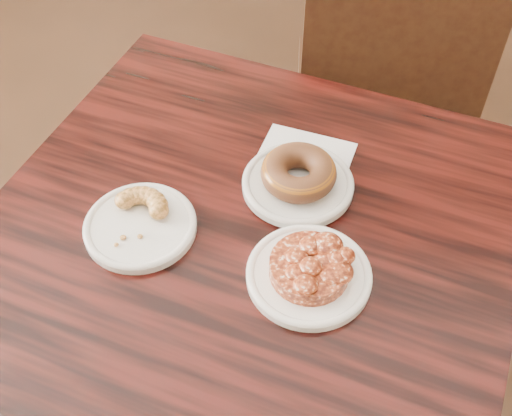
% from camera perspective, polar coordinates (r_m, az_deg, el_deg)
% --- Properties ---
extents(cafe_table, '(0.94, 0.94, 0.75)m').
position_cam_1_polar(cafe_table, '(1.28, -0.68, -12.80)').
color(cafe_table, black).
rests_on(cafe_table, floor).
extents(chair_far, '(0.50, 0.50, 0.90)m').
position_cam_1_polar(chair_far, '(1.71, 10.74, 10.21)').
color(chair_far, black).
rests_on(chair_far, floor).
extents(napkin, '(0.17, 0.17, 0.00)m').
position_cam_1_polar(napkin, '(1.06, 4.08, 3.95)').
color(napkin, white).
rests_on(napkin, cafe_table).
extents(plate_donut, '(0.18, 0.18, 0.01)m').
position_cam_1_polar(plate_donut, '(1.02, 3.73, 2.13)').
color(plate_donut, silver).
rests_on(plate_donut, napkin).
extents(plate_cruller, '(0.17, 0.17, 0.01)m').
position_cam_1_polar(plate_cruller, '(0.98, -10.25, -1.64)').
color(plate_cruller, silver).
rests_on(plate_cruller, cafe_table).
extents(plate_fritter, '(0.18, 0.18, 0.01)m').
position_cam_1_polar(plate_fritter, '(0.91, 4.71, -5.98)').
color(plate_fritter, white).
rests_on(plate_fritter, cafe_table).
extents(glazed_donut, '(0.12, 0.12, 0.04)m').
position_cam_1_polar(glazed_donut, '(1.00, 3.81, 3.18)').
color(glazed_donut, brown).
rests_on(glazed_donut, plate_donut).
extents(apple_fritter, '(0.15, 0.15, 0.04)m').
position_cam_1_polar(apple_fritter, '(0.89, 4.81, -5.08)').
color(apple_fritter, '#411107').
rests_on(apple_fritter, plate_fritter).
extents(cruller_fragment, '(0.10, 0.10, 0.03)m').
position_cam_1_polar(cruller_fragment, '(0.96, -10.40, -0.89)').
color(cruller_fragment, brown).
rests_on(cruller_fragment, plate_cruller).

